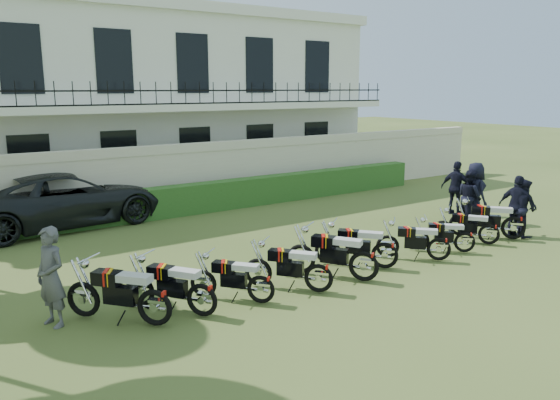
{
  "coord_description": "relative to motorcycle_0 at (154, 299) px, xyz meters",
  "views": [
    {
      "loc": [
        -7.79,
        -9.44,
        4.2
      ],
      "look_at": [
        0.59,
        2.79,
        1.14
      ],
      "focal_mm": 35.0,
      "sensor_mm": 36.0,
      "label": 1
    }
  ],
  "objects": [
    {
      "name": "motorcycle_7",
      "position": [
        8.29,
        -0.28,
        -0.11
      ],
      "size": [
        1.28,
        1.21,
        0.92
      ],
      "rotation": [
        0.0,
        0.0,
        0.82
      ],
      "color": "black",
      "rests_on": "ground"
    },
    {
      "name": "officer_2",
      "position": [
        10.87,
        -0.06,
        0.35
      ],
      "size": [
        0.69,
        1.12,
        1.77
      ],
      "primitive_type": "imported",
      "rotation": [
        0.0,
        0.0,
        1.84
      ],
      "color": "black",
      "rests_on": "ground"
    },
    {
      "name": "motorcycle_1",
      "position": [
        0.88,
        -0.1,
        -0.04
      ],
      "size": [
        1.21,
        1.7,
        1.09
      ],
      "rotation": [
        0.0,
        0.0,
        0.6
      ],
      "color": "black",
      "rests_on": "ground"
    },
    {
      "name": "hedge",
      "position": [
        5.48,
        7.88,
        -0.04
      ],
      "size": [
        18.0,
        0.6,
        1.0
      ],
      "primitive_type": "cube",
      "color": "#284A1A",
      "rests_on": "ground"
    },
    {
      "name": "motorcycle_3",
      "position": [
        3.42,
        -0.37,
        -0.05
      ],
      "size": [
        1.29,
        1.56,
        1.05
      ],
      "rotation": [
        0.0,
        0.0,
        0.68
      ],
      "color": "black",
      "rests_on": "ground"
    },
    {
      "name": "motorcycle_2",
      "position": [
        2.12,
        -0.18,
        -0.09
      ],
      "size": [
        1.22,
        1.43,
        0.98
      ],
      "rotation": [
        0.0,
        0.0,
        0.7
      ],
      "color": "black",
      "rests_on": "ground"
    },
    {
      "name": "officer_3",
      "position": [
        11.31,
        1.7,
        0.42
      ],
      "size": [
        0.88,
        1.08,
        1.91
      ],
      "primitive_type": "imported",
      "rotation": [
        0.0,
        0.0,
        1.24
      ],
      "color": "black",
      "rests_on": "ground"
    },
    {
      "name": "motorcycle_6",
      "position": [
        7.18,
        -0.36,
        -0.08
      ],
      "size": [
        1.32,
        1.37,
        0.99
      ],
      "rotation": [
        0.0,
        0.0,
        0.77
      ],
      "color": "black",
      "rests_on": "ground"
    },
    {
      "name": "building",
      "position": [
        4.48,
        14.63,
        3.17
      ],
      "size": [
        20.4,
        9.6,
        7.4
      ],
      "color": "silver",
      "rests_on": "ground"
    },
    {
      "name": "officer_5",
      "position": [
        11.75,
        2.73,
        0.37
      ],
      "size": [
        0.72,
        1.14,
        1.8
      ],
      "primitive_type": "imported",
      "rotation": [
        0.0,
        0.0,
        1.85
      ],
      "color": "black",
      "rests_on": "ground"
    },
    {
      "name": "perimeter_wall",
      "position": [
        4.48,
        8.68,
        0.63
      ],
      "size": [
        30.0,
        0.35,
        2.3
      ],
      "color": "beige",
      "rests_on": "ground"
    },
    {
      "name": "motorcycle_8",
      "position": [
        9.44,
        -0.19,
        -0.09
      ],
      "size": [
        1.08,
        1.5,
        0.96
      ],
      "rotation": [
        0.0,
        0.0,
        0.61
      ],
      "color": "black",
      "rests_on": "ground"
    },
    {
      "name": "motorcycle_0",
      "position": [
        0.0,
        0.0,
        0.0
      ],
      "size": [
        1.45,
        1.7,
        1.16
      ],
      "rotation": [
        0.0,
        0.0,
        0.7
      ],
      "color": "black",
      "rests_on": "ground"
    },
    {
      "name": "ground",
      "position": [
        4.48,
        0.68,
        -0.54
      ],
      "size": [
        100.0,
        100.0,
        0.0
      ],
      "primitive_type": "plane",
      "color": "#3C5020",
      "rests_on": "ground"
    },
    {
      "name": "motorcycle_5",
      "position": [
        5.65,
        -0.04,
        -0.04
      ],
      "size": [
        1.36,
        1.59,
        1.09
      ],
      "rotation": [
        0.0,
        0.0,
        0.7
      ],
      "color": "black",
      "rests_on": "ground"
    },
    {
      "name": "motorcycle_9",
      "position": [
        10.43,
        -0.27,
        -0.02
      ],
      "size": [
        1.42,
        1.63,
        1.13
      ],
      "rotation": [
        0.0,
        0.0,
        0.71
      ],
      "color": "black",
      "rests_on": "ground"
    },
    {
      "name": "officer_1",
      "position": [
        11.02,
        -0.13,
        0.3
      ],
      "size": [
        0.83,
        0.95,
        1.67
      ],
      "primitive_type": "imported",
      "rotation": [
        0.0,
        0.0,
        1.3
      ],
      "color": "black",
      "rests_on": "ground"
    },
    {
      "name": "suv",
      "position": [
        0.49,
        8.56,
        0.31
      ],
      "size": [
        6.35,
        3.47,
        1.69
      ],
      "primitive_type": "imported",
      "rotation": [
        0.0,
        0.0,
        1.68
      ],
      "color": "black",
      "rests_on": "ground"
    },
    {
      "name": "motorcycle_4",
      "position": [
        4.64,
        -0.41,
        -0.0
      ],
      "size": [
        1.25,
        1.84,
        1.16
      ],
      "rotation": [
        0.0,
        0.0,
        0.58
      ],
      "color": "black",
      "rests_on": "ground"
    },
    {
      "name": "inspector",
      "position": [
        -1.47,
        1.11,
        0.37
      ],
      "size": [
        0.65,
        0.78,
        1.82
      ],
      "primitive_type": "imported",
      "rotation": [
        0.0,
        0.0,
        -1.2
      ],
      "color": "#535257",
      "rests_on": "ground"
    },
    {
      "name": "officer_4",
      "position": [
        11.03,
        1.67,
        0.32
      ],
      "size": [
        0.88,
        1.0,
        1.71
      ],
      "primitive_type": "imported",
      "rotation": [
        0.0,
        0.0,
        1.23
      ],
      "color": "black",
      "rests_on": "ground"
    }
  ]
}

